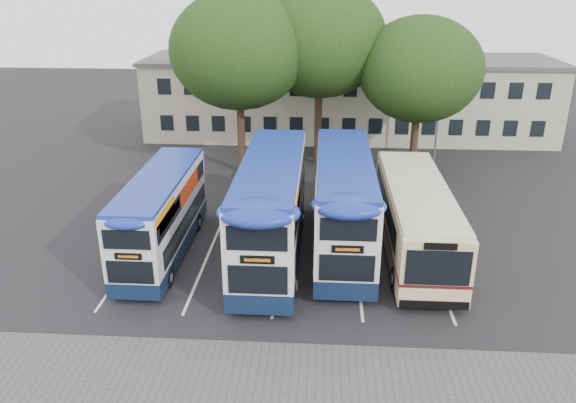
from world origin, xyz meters
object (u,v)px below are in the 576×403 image
at_px(lamp_post, 441,90).
at_px(bus_dd_right, 344,199).
at_px(tree_mid, 320,41).
at_px(bus_single, 416,214).
at_px(bus_dd_mid, 271,204).
at_px(tree_left, 239,51).
at_px(tree_right, 420,70).
at_px(bus_dd_left, 162,211).

relative_size(lamp_post, bus_dd_right, 0.84).
distance_m(tree_mid, bus_single, 15.38).
bearing_deg(bus_dd_mid, lamp_post, 55.88).
bearing_deg(tree_left, bus_dd_mid, -75.45).
relative_size(bus_dd_mid, bus_dd_right, 1.03).
bearing_deg(bus_dd_mid, tree_mid, 82.16).
xyz_separation_m(lamp_post, tree_right, (-1.96, -2.70, 1.73)).
xyz_separation_m(tree_mid, bus_dd_mid, (-1.93, -14.02, -5.79)).
bearing_deg(bus_dd_left, bus_single, 5.07).
bearing_deg(tree_mid, lamp_post, 7.40).
bearing_deg(bus_dd_right, tree_left, 120.61).
distance_m(tree_left, tree_mid, 5.47).
xyz_separation_m(tree_mid, bus_single, (4.79, -13.10, -6.47)).
bearing_deg(tree_mid, bus_dd_left, -116.46).
distance_m(lamp_post, tree_left, 13.99).
bearing_deg(tree_mid, tree_right, -14.34).
bearing_deg(bus_dd_right, bus_dd_mid, -162.52).
bearing_deg(tree_right, lamp_post, 54.06).
distance_m(bus_dd_right, bus_single, 3.45).
xyz_separation_m(bus_dd_left, bus_single, (11.84, 1.05, -0.25)).
bearing_deg(lamp_post, tree_right, -125.94).
height_order(bus_dd_left, bus_dd_right, bus_dd_right).
relative_size(tree_left, bus_single, 1.04).
height_order(tree_left, tree_mid, tree_mid).
height_order(tree_mid, bus_dd_left, tree_mid).
relative_size(lamp_post, tree_mid, 0.75).
xyz_separation_m(bus_dd_left, bus_dd_mid, (5.11, 0.14, 0.43)).
relative_size(tree_mid, bus_single, 1.08).
xyz_separation_m(tree_right, bus_single, (-1.55, -11.48, -4.93)).
bearing_deg(bus_single, bus_dd_right, 177.77).
height_order(tree_left, bus_single, tree_left).
height_order(lamp_post, bus_dd_left, lamp_post).
xyz_separation_m(lamp_post, tree_left, (-13.31, -3.22, 2.86)).
height_order(lamp_post, bus_dd_mid, lamp_post).
xyz_separation_m(bus_dd_mid, bus_dd_right, (3.32, 1.05, -0.08)).
bearing_deg(tree_left, tree_right, 2.64).
height_order(tree_mid, bus_single, tree_mid).
bearing_deg(lamp_post, tree_left, -166.39).
bearing_deg(bus_dd_mid, bus_single, 7.74).
relative_size(tree_right, bus_dd_mid, 0.91).
xyz_separation_m(tree_left, bus_single, (9.80, -10.96, -6.06)).
xyz_separation_m(bus_dd_right, bus_single, (3.40, -0.13, -0.60)).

